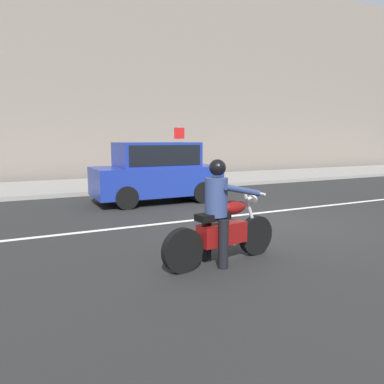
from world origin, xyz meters
TOP-DOWN VIEW (x-y plane):
  - ground_plane at (0.00, 0.00)m, footprint 80.00×80.00m
  - sidewalk_slab at (0.00, 8.00)m, footprint 40.00×4.40m
  - building_facade at (0.00, 11.40)m, footprint 40.00×1.40m
  - lane_marking_stripe at (0.56, 0.90)m, footprint 18.00×0.14m
  - motorcycle_with_rider_denim_blue at (-2.43, -1.95)m, footprint 2.08×0.74m
  - parked_hatchback_cobalt_blue at (-1.34, 3.68)m, footprint 3.75×1.76m
  - street_sign_post at (0.84, 6.82)m, footprint 0.44×0.08m

SIDE VIEW (x-z plane):
  - ground_plane at x=0.00m, z-range 0.00..0.00m
  - lane_marking_stripe at x=0.56m, z-range 0.00..0.01m
  - sidewalk_slab at x=0.00m, z-range 0.00..0.14m
  - motorcycle_with_rider_denim_blue at x=-2.43m, z-range -0.14..1.45m
  - parked_hatchback_cobalt_blue at x=-1.34m, z-range 0.03..1.83m
  - street_sign_post at x=0.84m, z-range 0.39..2.64m
  - building_facade at x=0.00m, z-range 0.00..10.56m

